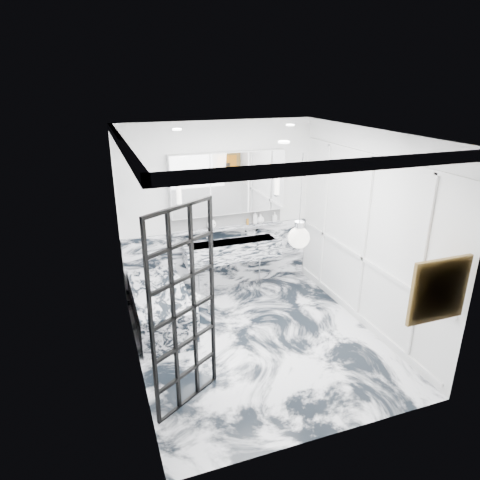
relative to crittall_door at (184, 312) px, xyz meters
name	(u,v)px	position (x,y,z in m)	size (l,w,h in m)	color
floor	(258,340)	(1.17, 0.81, -1.13)	(3.60, 3.60, 0.00)	white
ceiling	(262,133)	(1.17, 0.81, 1.67)	(3.60, 3.60, 0.00)	white
wall_back	(218,208)	(1.17, 2.61, 0.27)	(3.60, 3.60, 0.00)	white
wall_front	(335,316)	(1.17, -0.99, 0.27)	(3.60, 3.60, 0.00)	white
wall_left	(131,264)	(-0.43, 0.81, 0.27)	(3.60, 3.60, 0.00)	white
wall_right	(367,232)	(2.77, 0.81, 0.27)	(3.60, 3.60, 0.00)	white
marble_clad_back	(220,258)	(1.17, 2.59, -0.60)	(3.18, 0.05, 1.05)	white
marble_clad_left	(132,268)	(-0.42, 0.81, 0.21)	(0.02, 3.56, 2.68)	white
panel_molding	(365,239)	(2.75, 0.81, 0.17)	(0.03, 3.40, 2.30)	white
soap_bottle_a	(255,217)	(1.78, 2.52, 0.07)	(0.09, 0.09, 0.22)	#8C5919
soap_bottle_b	(275,217)	(2.14, 2.52, 0.04)	(0.07, 0.07, 0.16)	#4C4C51
soap_bottle_c	(261,218)	(1.88, 2.52, 0.04)	(0.13, 0.13, 0.16)	silver
face_pot	(212,224)	(1.02, 2.52, 0.04)	(0.15, 0.15, 0.15)	white
amber_bottle	(248,222)	(1.65, 2.52, 0.01)	(0.04, 0.04, 0.10)	#8C5919
flower_vase	(195,307)	(0.34, 0.96, -0.52)	(0.08, 0.08, 0.12)	silver
crittall_door	(184,312)	(0.00, 0.00, 0.00)	(0.88, 0.04, 2.26)	black
artwork	(439,290)	(2.37, -0.95, 0.30)	(0.58, 0.06, 0.58)	orange
pendant_light	(299,238)	(1.14, -0.28, 0.78)	(0.22, 0.22, 0.22)	white
trough_sink	(232,250)	(1.32, 2.37, -0.40)	(1.60, 0.45, 0.30)	silver
ledge	(229,228)	(1.32, 2.53, -0.06)	(1.90, 0.14, 0.04)	silver
subway_tile	(228,219)	(1.32, 2.59, 0.08)	(1.90, 0.03, 0.23)	white
mirror_cabinet	(228,183)	(1.32, 2.54, 0.69)	(1.90, 0.16, 1.00)	white
sconce_left	(179,191)	(0.50, 2.44, 0.65)	(0.07, 0.07, 0.40)	white
sconce_right	(277,183)	(2.14, 2.44, 0.65)	(0.07, 0.07, 0.40)	white
bathtub	(161,307)	(-0.01, 1.71, -0.85)	(0.75, 1.65, 0.55)	silver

